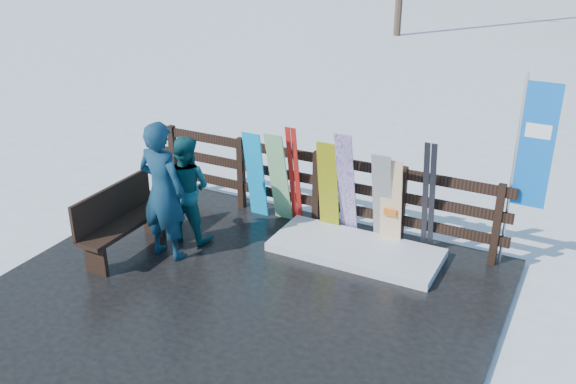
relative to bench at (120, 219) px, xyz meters
The scene contains 16 objects.
ground 2.09m from the bench, ahead, with size 700.00×700.00×0.00m, color white.
deck 2.08m from the bench, ahead, with size 6.00×5.00×0.08m, color black.
fence 2.84m from the bench, 45.45° to the left, with size 5.60×0.10×1.15m.
snow_patch 3.24m from the bench, 26.36° to the left, with size 2.31×1.00×0.12m, color white.
bench is the anchor object (origin of this frame).
snowboard_0 2.11m from the bench, 59.11° to the left, with size 0.29×0.03×1.40m, color #08A6F4.
snowboard_1 2.34m from the bench, 50.73° to the left, with size 0.29×0.03×1.49m, color white.
snowboard_2 2.91m from the bench, 38.41° to the left, with size 0.30×0.03×1.45m, color #FFFD08.
snowboard_3 3.14m from the bench, 35.30° to the left, with size 0.25×0.03×1.67m, color white.
snowboard_4 3.58m from the bench, 30.35° to the left, with size 0.27×0.03×1.44m, color black.
snowboard_5 3.69m from the bench, 29.33° to the left, with size 0.30×0.03×1.35m, color white.
ski_pair_a 2.54m from the bench, 47.85° to the left, with size 0.16×0.29×1.55m.
ski_pair_b 4.16m from the bench, 26.86° to the left, with size 0.17×0.31×1.65m.
rental_flag 5.39m from the bench, 23.15° to the left, with size 0.45×0.04×2.60m.
person_front 0.77m from the bench, 20.42° to the left, with size 0.70×0.46×1.91m, color navy.
person_back 0.98m from the bench, 53.43° to the left, with size 0.75×0.59×1.55m, color #124D57.
Camera 1 is at (3.60, -5.69, 4.46)m, focal length 40.00 mm.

